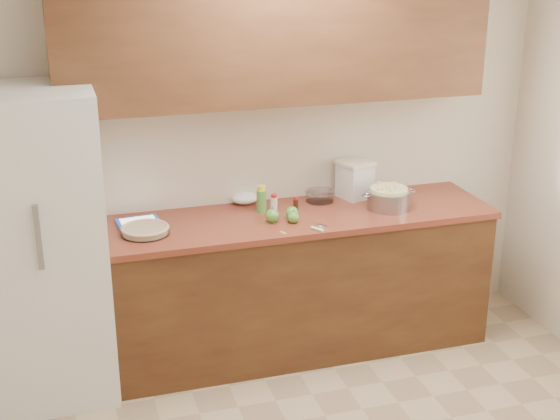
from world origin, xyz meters
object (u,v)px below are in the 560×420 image
object	(u,v)px
pie	(145,230)
flour_canister	(355,179)
tablet	(139,222)
colander	(389,198)

from	to	relation	value
pie	flour_canister	xyz separation A→B (m)	(1.41, 0.26, 0.10)
flour_canister	tablet	xyz separation A→B (m)	(-1.42, -0.08, -0.12)
colander	flour_canister	bearing A→B (deg)	114.97
tablet	colander	bearing A→B (deg)	-11.24
colander	flour_canister	xyz separation A→B (m)	(-0.12, 0.27, 0.06)
pie	colander	distance (m)	1.53
pie	colander	bearing A→B (deg)	-0.26
pie	colander	size ratio (longest dim) A/B	0.79
flour_canister	colander	bearing A→B (deg)	-65.03
flour_canister	tablet	world-z (taller)	flour_canister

